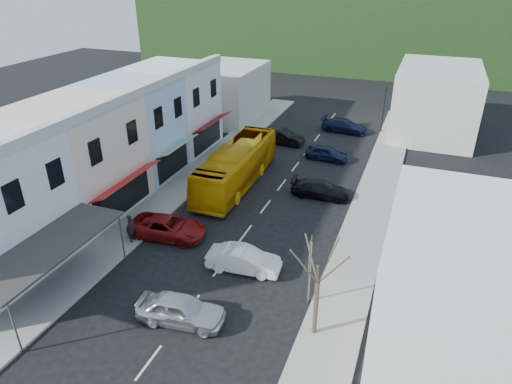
# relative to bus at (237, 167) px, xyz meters

# --- Properties ---
(ground) EXTENTS (120.00, 120.00, 0.00)m
(ground) POSITION_rel_bus_xyz_m (3.51, -10.77, -1.55)
(ground) COLOR black
(ground) RESTS_ON ground
(sidewalk_left) EXTENTS (3.00, 52.00, 0.15)m
(sidewalk_left) POSITION_rel_bus_xyz_m (-3.99, -0.77, -1.48)
(sidewalk_left) COLOR gray
(sidewalk_left) RESTS_ON ground
(sidewalk_right) EXTENTS (3.00, 52.00, 0.15)m
(sidewalk_right) POSITION_rel_bus_xyz_m (11.01, -0.77, -1.48)
(sidewalk_right) COLOR gray
(sidewalk_right) RESTS_ON ground
(shopfront_row) EXTENTS (8.25, 30.00, 8.00)m
(shopfront_row) POSITION_rel_bus_xyz_m (-8.99, -5.77, 2.45)
(shopfront_row) COLOR silver
(shopfront_row) RESTS_ON ground
(right_building) EXTENTS (8.00, 9.00, 8.00)m
(right_building) POSITION_rel_bus_xyz_m (17.01, -14.77, 2.45)
(right_building) COLOR silver
(right_building) RESTS_ON ground
(distant_block_left) EXTENTS (8.00, 10.00, 6.00)m
(distant_block_left) POSITION_rel_bus_xyz_m (-8.49, 16.23, 1.45)
(distant_block_left) COLOR #B7B2A8
(distant_block_left) RESTS_ON ground
(distant_block_right) EXTENTS (8.00, 12.00, 7.00)m
(distant_block_right) POSITION_rel_bus_xyz_m (14.51, 19.23, 1.95)
(distant_block_right) COLOR #B7B2A8
(distant_block_right) RESTS_ON ground
(hillside) EXTENTS (80.00, 26.00, 14.00)m
(hillside) POSITION_rel_bus_xyz_m (2.05, 54.32, 5.18)
(hillside) COLOR black
(hillside) RESTS_ON ground
(bus) EXTENTS (2.71, 11.64, 3.10)m
(bus) POSITION_rel_bus_xyz_m (0.00, 0.00, 0.00)
(bus) COLOR #E19C09
(bus) RESTS_ON ground
(car_silver) EXTENTS (4.58, 2.30, 1.40)m
(car_silver) POSITION_rel_bus_xyz_m (3.61, -15.82, -0.85)
(car_silver) COLOR silver
(car_silver) RESTS_ON ground
(car_white) EXTENTS (4.55, 2.20, 1.40)m
(car_white) POSITION_rel_bus_xyz_m (4.95, -10.63, -0.85)
(car_white) COLOR white
(car_white) RESTS_ON ground
(car_red) EXTENTS (4.76, 2.34, 1.40)m
(car_red) POSITION_rel_bus_xyz_m (-1.20, -9.00, -0.85)
(car_red) COLOR maroon
(car_red) RESTS_ON ground
(car_black_near) EXTENTS (4.57, 2.01, 1.40)m
(car_black_near) POSITION_rel_bus_xyz_m (6.95, 0.32, -0.85)
(car_black_near) COLOR black
(car_black_near) RESTS_ON ground
(car_navy_mid) EXTENTS (4.53, 2.15, 1.40)m
(car_navy_mid) POSITION_rel_bus_xyz_m (5.74, 7.79, -0.85)
(car_navy_mid) COLOR black
(car_navy_mid) RESTS_ON ground
(car_black_far) EXTENTS (4.57, 2.25, 1.40)m
(car_black_far) POSITION_rel_bus_xyz_m (0.56, 10.38, -0.85)
(car_black_far) COLOR black
(car_black_far) RESTS_ON ground
(car_navy_far) EXTENTS (4.60, 2.11, 1.40)m
(car_navy_far) POSITION_rel_bus_xyz_m (5.77, 16.09, -0.85)
(car_navy_far) COLOR black
(car_navy_far) RESTS_ON ground
(pedestrian_left) EXTENTS (0.43, 0.62, 1.70)m
(pedestrian_left) POSITION_rel_bus_xyz_m (-2.99, -10.45, -0.55)
(pedestrian_left) COLOR black
(pedestrian_left) RESTS_ON sidewalk_left
(direction_sign) EXTENTS (0.93, 1.83, 3.89)m
(direction_sign) POSITION_rel_bus_xyz_m (9.31, -12.14, 0.39)
(direction_sign) COLOR #135426
(direction_sign) RESTS_ON ground
(street_tree) EXTENTS (3.50, 3.50, 6.37)m
(street_tree) POSITION_rel_bus_xyz_m (10.20, -14.27, 1.63)
(street_tree) COLOR #32261D
(street_tree) RESTS_ON ground
(traffic_signal) EXTENTS (0.56, 1.04, 5.07)m
(traffic_signal) POSITION_rel_bus_xyz_m (9.54, 17.30, 0.98)
(traffic_signal) COLOR black
(traffic_signal) RESTS_ON ground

